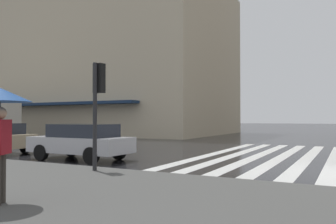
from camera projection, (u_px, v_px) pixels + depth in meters
The scene contains 5 objects.
zebra_crossing at pixel (283, 156), 14.65m from camera, with size 13.00×6.50×0.01m.
haussmann_block_mid at pixel (109, 53), 39.57m from camera, with size 17.01×26.41×18.80m.
traffic_signal_post at pixel (98, 93), 9.87m from camera, with size 0.44×0.30×3.07m.
car_silver at pixel (81, 141), 13.41m from camera, with size 1.85×4.10×1.41m.
pedestrian_with_floral_umbrella at pixel (0, 110), 5.92m from camera, with size 1.06×1.06×2.01m.
Camera 1 is at (-11.29, -0.08, 1.62)m, focal length 36.60 mm.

